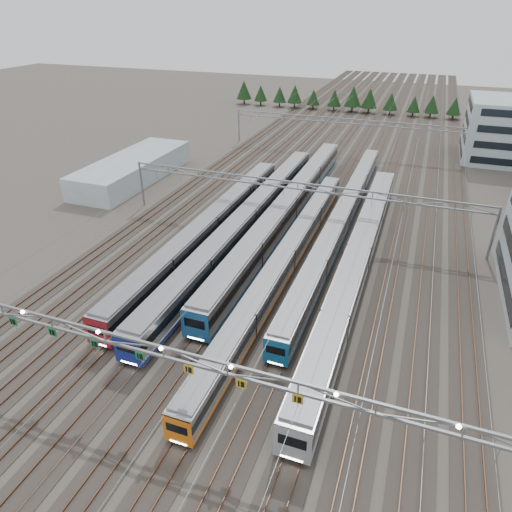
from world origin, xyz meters
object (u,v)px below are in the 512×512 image
(train_f, at_px, (358,258))
(gantry_mid, at_px, (298,191))
(west_shed, at_px, (133,169))
(train_a, at_px, (209,227))
(gantry_near, at_px, (162,355))
(train_d, at_px, (285,259))
(train_b, at_px, (247,220))
(gantry_far, at_px, (349,125))
(train_e, at_px, (342,217))
(train_c, at_px, (287,208))

(train_f, bearing_deg, gantry_mid, 137.75)
(train_f, relative_size, west_shed, 2.06)
(train_a, bearing_deg, gantry_near, -70.67)
(train_d, height_order, gantry_mid, gantry_mid)
(west_shed, bearing_deg, train_f, -23.66)
(train_a, relative_size, train_b, 0.83)
(train_a, height_order, train_d, train_a)
(gantry_mid, bearing_deg, west_shed, 163.49)
(train_f, distance_m, gantry_far, 56.50)
(gantry_far, bearing_deg, west_shed, -137.71)
(train_f, height_order, gantry_far, gantry_far)
(west_shed, bearing_deg, train_d, -31.53)
(gantry_far, bearing_deg, gantry_mid, -90.00)
(train_b, relative_size, train_e, 0.95)
(gantry_near, xyz_separation_m, gantry_far, (0.05, 85.12, -0.70))
(train_e, bearing_deg, west_shed, 169.13)
(train_c, distance_m, train_d, 16.30)
(train_d, xyz_separation_m, train_f, (9.00, 3.00, 0.32))
(train_e, bearing_deg, train_c, -179.07)
(gantry_near, bearing_deg, gantry_mid, 89.93)
(train_a, bearing_deg, train_c, 49.76)
(train_c, xyz_separation_m, train_e, (9.00, 0.15, -0.36))
(train_a, relative_size, gantry_mid, 0.95)
(train_c, height_order, train_e, train_c)
(train_a, bearing_deg, train_f, -5.16)
(train_a, xyz_separation_m, train_e, (18.00, 10.78, -0.23))
(gantry_near, bearing_deg, train_e, 80.96)
(train_e, xyz_separation_m, gantry_mid, (-6.75, -2.60, 4.41))
(train_a, relative_size, train_c, 0.81)
(train_d, height_order, train_f, train_f)
(gantry_mid, bearing_deg, gantry_near, -90.07)
(train_c, bearing_deg, train_f, -43.18)
(train_c, bearing_deg, train_b, -124.12)
(train_a, height_order, train_b, train_b)
(train_c, bearing_deg, gantry_far, 86.97)
(train_b, height_order, train_d, train_b)
(train_d, relative_size, gantry_mid, 1.05)
(train_e, xyz_separation_m, gantry_far, (-6.75, 42.40, 4.41))
(train_d, relative_size, west_shed, 1.97)
(train_b, relative_size, train_f, 1.04)
(train_f, bearing_deg, train_b, 161.49)
(train_f, xyz_separation_m, gantry_near, (-11.30, -29.90, 4.81))
(train_a, xyz_separation_m, gantry_near, (11.20, -31.93, 4.88))
(gantry_near, bearing_deg, west_shed, 126.06)
(train_a, relative_size, west_shed, 1.79)
(train_f, bearing_deg, train_d, -161.57)
(train_d, relative_size, gantry_near, 1.05)
(gantry_near, bearing_deg, gantry_far, 89.97)
(train_e, bearing_deg, gantry_near, -99.04)
(train_d, xyz_separation_m, gantry_near, (-2.30, -26.90, 5.13))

